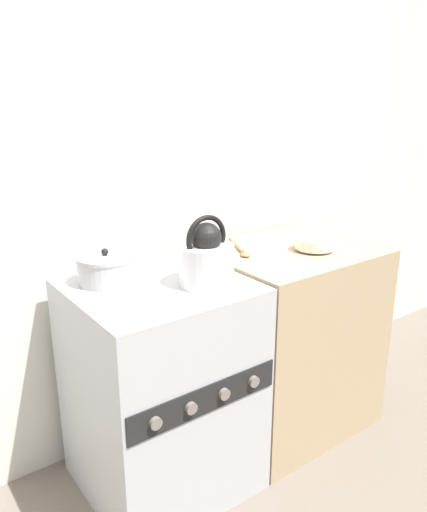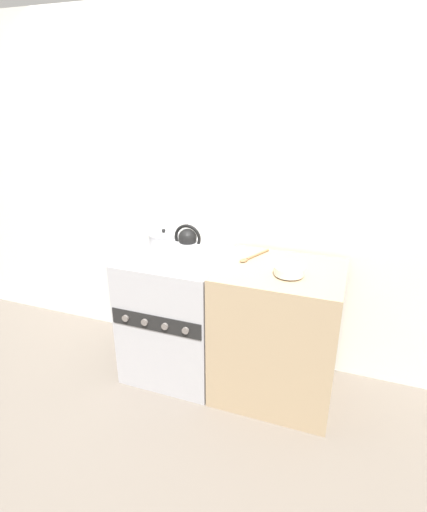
{
  "view_description": "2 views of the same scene",
  "coord_description": "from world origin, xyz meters",
  "views": [
    {
      "loc": [
        -0.89,
        -1.25,
        1.58
      ],
      "look_at": [
        0.23,
        0.27,
        0.98
      ],
      "focal_mm": 35.0,
      "sensor_mm": 36.0,
      "label": 1
    },
    {
      "loc": [
        1.11,
        -1.94,
        1.89
      ],
      "look_at": [
        0.29,
        0.29,
        0.95
      ],
      "focal_mm": 28.0,
      "sensor_mm": 36.0,
      "label": 2
    }
  ],
  "objects": [
    {
      "name": "counter",
      "position": [
        0.72,
        0.32,
        0.46
      ],
      "size": [
        0.77,
        0.64,
        0.91
      ],
      "color": "tan",
      "rests_on": "ground_plane"
    },
    {
      "name": "cooking_pot",
      "position": [
        -0.15,
        0.45,
        0.96
      ],
      "size": [
        0.22,
        0.22,
        0.14
      ],
      "color": "#B2B2B7",
      "rests_on": "stove"
    },
    {
      "name": "stove",
      "position": [
        0.0,
        0.31,
        0.45
      ],
      "size": [
        0.66,
        0.65,
        0.9
      ],
      "color": "#B2B2B7",
      "rests_on": "ground_plane"
    },
    {
      "name": "wall_back",
      "position": [
        0.0,
        0.71,
        1.25
      ],
      "size": [
        7.0,
        0.06,
        2.5
      ],
      "color": "silver",
      "rests_on": "ground_plane"
    },
    {
      "name": "wooden_spoon",
      "position": [
        0.5,
        0.43,
        0.92
      ],
      "size": [
        0.14,
        0.28,
        0.02
      ],
      "color": "olive",
      "rests_on": "counter"
    },
    {
      "name": "enamel_bowl",
      "position": [
        0.78,
        0.23,
        0.95
      ],
      "size": [
        0.18,
        0.18,
        0.06
      ],
      "color": "beige",
      "rests_on": "counter"
    },
    {
      "name": "kettle",
      "position": [
        0.15,
        0.2,
        1.0
      ],
      "size": [
        0.26,
        0.21,
        0.27
      ],
      "color": "silver",
      "rests_on": "stove"
    },
    {
      "name": "ground_plane",
      "position": [
        0.0,
        0.0,
        0.0
      ],
      "size": [
        12.0,
        12.0,
        0.0
      ],
      "primitive_type": "plane",
      "color": "#70665B"
    }
  ]
}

